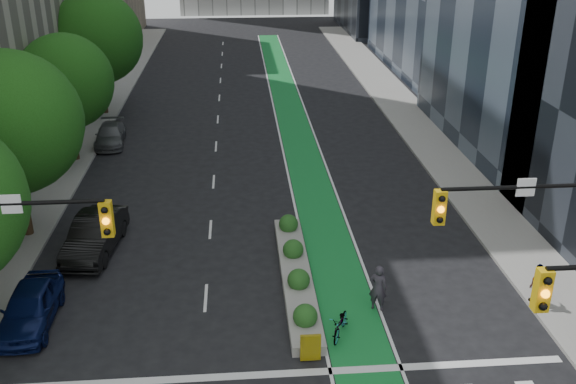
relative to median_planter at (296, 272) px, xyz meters
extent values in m
cube|color=gray|center=(-13.00, 17.96, -0.30)|extent=(3.60, 90.00, 0.15)
cube|color=gray|center=(10.60, 17.96, -0.30)|extent=(3.60, 90.00, 0.15)
cube|color=#167B33|center=(1.80, 22.96, -0.37)|extent=(2.20, 70.00, 0.01)
cylinder|color=black|center=(-12.20, 4.96, 2.15)|extent=(0.44, 0.44, 5.04)
sphere|color=#18410E|center=(-12.20, 4.96, 5.21)|extent=(6.40, 6.40, 6.40)
cylinder|color=black|center=(-12.20, 14.96, 1.87)|extent=(0.44, 0.44, 4.48)
sphere|color=#18410E|center=(-12.20, 14.96, 4.59)|extent=(5.60, 5.60, 5.60)
cylinder|color=black|center=(-12.20, 24.96, 2.20)|extent=(0.44, 0.44, 5.15)
sphere|color=#18410E|center=(-12.20, 24.96, 5.33)|extent=(6.60, 6.60, 6.60)
cylinder|color=black|center=(-8.65, -6.54, 6.43)|extent=(5.50, 0.12, 0.12)
cube|color=gold|center=(-5.90, -6.54, 5.88)|extent=(0.34, 0.28, 1.05)
sphere|color=orange|center=(-5.90, -6.70, 5.88)|extent=(0.20, 0.20, 0.20)
cube|color=white|center=(-8.37, -6.57, 6.43)|extent=(0.55, 0.04, 0.55)
cylinder|color=black|center=(6.25, -6.54, 6.43)|extent=(5.50, 0.12, 0.12)
cube|color=gold|center=(3.50, -6.54, 5.88)|extent=(0.34, 0.28, 1.05)
sphere|color=orange|center=(3.50, -6.70, 5.88)|extent=(0.20, 0.20, 0.20)
cube|color=white|center=(5.97, -6.57, 6.43)|extent=(0.55, 0.04, 0.55)
cube|color=gold|center=(4.50, -11.04, 5.88)|extent=(0.34, 0.28, 1.05)
sphere|color=orange|center=(4.50, -11.20, 5.88)|extent=(0.20, 0.20, 0.20)
cube|color=gray|center=(0.00, -0.04, -0.17)|extent=(1.20, 10.00, 0.40)
cube|color=yellow|center=(0.00, -5.24, 0.18)|extent=(0.70, 0.12, 1.00)
sphere|color=#194C19|center=(0.00, -3.54, 0.28)|extent=(0.90, 0.90, 0.90)
sphere|color=#194C19|center=(0.00, -1.04, 0.28)|extent=(0.90, 0.90, 0.90)
sphere|color=#194C19|center=(0.00, 1.46, 0.28)|extent=(0.90, 0.90, 0.90)
sphere|color=#194C19|center=(0.00, 3.96, 0.28)|extent=(0.90, 0.90, 0.90)
imported|color=gray|center=(1.25, -3.85, 0.09)|extent=(1.24, 1.86, 0.92)
imported|color=#332F38|center=(2.90, -2.35, 0.58)|extent=(0.82, 0.68, 1.91)
imported|color=#0B1544|center=(-10.03, -2.27, 0.37)|extent=(1.81, 4.38, 1.49)
imported|color=black|center=(-8.73, 3.19, 0.46)|extent=(2.30, 5.19, 1.66)
imported|color=#56585B|center=(-10.60, 17.97, 0.27)|extent=(2.11, 4.53, 1.28)
imported|color=gray|center=(9.10, -2.51, 0.59)|extent=(1.03, 0.82, 1.63)
camera|label=1|loc=(-2.18, -22.83, 13.65)|focal=40.00mm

